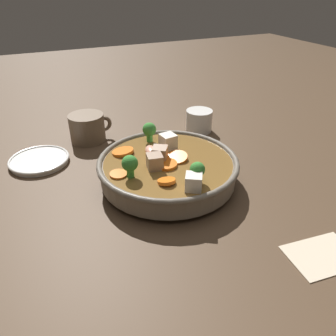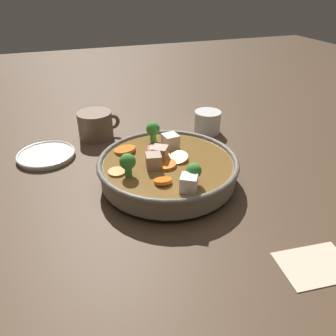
{
  "view_description": "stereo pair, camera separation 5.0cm",
  "coord_description": "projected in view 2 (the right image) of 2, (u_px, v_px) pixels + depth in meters",
  "views": [
    {
      "loc": [
        -0.24,
        -0.53,
        0.38
      ],
      "look_at": [
        0.0,
        0.0,
        0.03
      ],
      "focal_mm": 35.0,
      "sensor_mm": 36.0,
      "label": 1
    },
    {
      "loc": [
        -0.19,
        -0.55,
        0.38
      ],
      "look_at": [
        0.0,
        0.0,
        0.03
      ],
      "focal_mm": 35.0,
      "sensor_mm": 36.0,
      "label": 2
    }
  ],
  "objects": [
    {
      "name": "napkin",
      "position": [
        315.0,
        265.0,
        0.5
      ],
      "size": [
        0.12,
        0.09,
        0.0
      ],
      "color": "beige",
      "rests_on": "ground_plane"
    },
    {
      "name": "ground_plane",
      "position": [
        168.0,
        182.0,
        0.7
      ],
      "size": [
        3.0,
        3.0,
        0.0
      ],
      "primitive_type": "plane",
      "color": "#4C3826"
    },
    {
      "name": "stirfry_bowl",
      "position": [
        168.0,
        167.0,
        0.68
      ],
      "size": [
        0.29,
        0.29,
        0.1
      ],
      "color": "slate",
      "rests_on": "ground_plane"
    },
    {
      "name": "dark_mug",
      "position": [
        96.0,
        125.0,
        0.87
      ],
      "size": [
        0.11,
        0.09,
        0.07
      ],
      "color": "brown",
      "rests_on": "ground_plane"
    },
    {
      "name": "side_saucer",
      "position": [
        46.0,
        155.0,
        0.78
      ],
      "size": [
        0.14,
        0.14,
        0.01
      ],
      "color": "white",
      "rests_on": "ground_plane"
    },
    {
      "name": "tea_cup",
      "position": [
        207.0,
        122.0,
        0.9
      ],
      "size": [
        0.07,
        0.07,
        0.06
      ],
      "color": "white",
      "rests_on": "ground_plane"
    }
  ]
}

